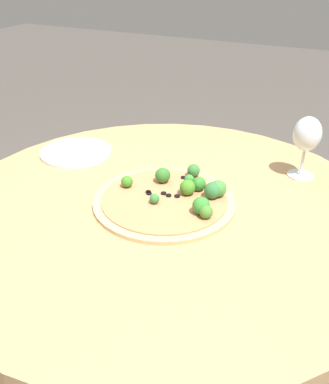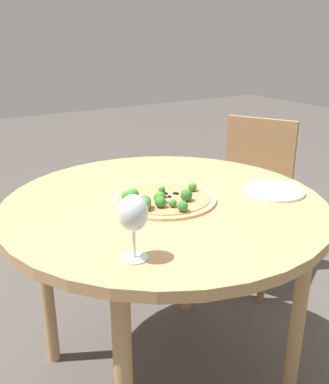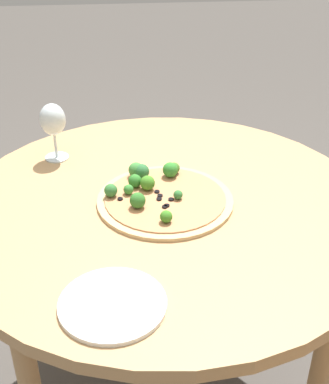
{
  "view_description": "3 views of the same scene",
  "coord_description": "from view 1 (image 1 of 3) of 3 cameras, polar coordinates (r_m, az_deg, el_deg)",
  "views": [
    {
      "loc": [
        0.81,
        0.4,
        1.32
      ],
      "look_at": [
        -0.0,
        -0.0,
        0.8
      ],
      "focal_mm": 40.0,
      "sensor_mm": 36.0,
      "label": 1
    },
    {
      "loc": [
        -1.14,
        0.71,
        1.3
      ],
      "look_at": [
        -0.0,
        -0.0,
        0.8
      ],
      "focal_mm": 40.0,
      "sensor_mm": 36.0,
      "label": 2
    },
    {
      "loc": [
        -0.11,
        -1.16,
        1.51
      ],
      "look_at": [
        -0.0,
        -0.0,
        0.8
      ],
      "focal_mm": 50.0,
      "sensor_mm": 36.0,
      "label": 3
    }
  ],
  "objects": [
    {
      "name": "pizza",
      "position": [
        1.06,
        0.89,
        -0.7
      ],
      "size": [
        0.35,
        0.35,
        0.06
      ],
      "color": "tan",
      "rests_on": "dining_table"
    },
    {
      "name": "wine_glass",
      "position": [
        1.2,
        18.48,
        7.14
      ],
      "size": [
        0.07,
        0.07,
        0.17
      ],
      "color": "silver",
      "rests_on": "dining_table"
    },
    {
      "name": "plate_near",
      "position": [
        1.34,
        -11.72,
        5.24
      ],
      "size": [
        0.22,
        0.22,
        0.01
      ],
      "color": "silver",
      "rests_on": "dining_table"
    },
    {
      "name": "dining_table",
      "position": [
        1.1,
        -0.03,
        -4.82
      ],
      "size": [
        1.09,
        1.09,
        0.77
      ],
      "color": "tan",
      "rests_on": "ground_plane"
    }
  ]
}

